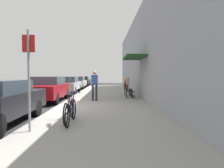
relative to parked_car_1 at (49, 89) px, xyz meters
The scene contains 17 objects.
ground_plane 3.00m from the parked_car_1, 67.73° to the right, with size 60.00×60.00×0.00m, color #2D2D30.
sidewalk_slab 3.49m from the parked_car_1, 11.57° to the right, with size 4.50×32.00×0.12m, color #9E9B93.
building_facade 6.20m from the parked_car_1, ahead, with size 1.40×32.00×5.96m.
parked_car_1 is the anchor object (origin of this frame).
parked_car_2 5.86m from the parked_car_1, 90.00° to the left, with size 1.80×4.40×1.43m.
parked_car_3 11.23m from the parked_car_1, 90.00° to the left, with size 1.80×4.40×1.40m.
parked_car_4 16.95m from the parked_car_1, 90.00° to the left, with size 1.80×4.40×1.38m.
parking_meter 2.23m from the parked_car_1, 45.90° to the right, with size 0.12×0.10×1.32m.
street_sign 6.90m from the parked_car_1, 77.34° to the right, with size 0.32×0.06×2.60m.
bicycle_0 6.32m from the parked_car_1, 67.64° to the right, with size 0.46×1.71×0.90m.
bicycle_1 6.09m from the parked_car_1, 67.67° to the right, with size 0.46×1.71×0.90m.
cafe_chair_0 4.84m from the parked_car_1, ahead, with size 0.50×0.50×0.87m.
cafe_chair_1 4.94m from the parked_car_1, 11.94° to the left, with size 0.49×0.49×0.87m.
seated_patron_1 5.00m from the parked_car_1, 11.72° to the left, with size 0.46×0.40×1.29m.
cafe_chair_2 5.25m from the parked_car_1, 22.89° to the left, with size 0.48×0.48×0.87m.
seated_patron_2 5.30m from the parked_car_1, 22.57° to the left, with size 0.46×0.39×1.29m.
pedestrian_standing 2.89m from the parked_car_1, 13.87° to the right, with size 0.36×0.22×1.70m.
Camera 1 is at (2.40, -9.03, 1.57)m, focal length 31.42 mm.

